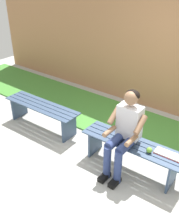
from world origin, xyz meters
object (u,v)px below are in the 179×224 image
Objects in this scene: bench_far at (42,111)px; person_seated at (125,130)px; apple at (149,150)px; bench_near at (131,149)px; book_open at (170,155)px.

bench_far is 1.23× the size of person_seated.
bench_far is 1.86m from person_seated.
apple reaches higher than bench_far.
bench_near is 18.74× the size of apple.
bench_near is 1.91m from bench_far.
apple reaches higher than bench_near.
apple is (-0.38, -0.05, -0.19)m from person_seated.
book_open is (-2.46, -0.05, 0.13)m from bench_far.
person_seated is (0.08, 0.10, 0.36)m from bench_near.
apple reaches higher than book_open.
bench_near is 1.21× the size of person_seated.
apple is at bearing -173.05° from person_seated.
book_open is at bearing -178.73° from bench_far.
book_open is at bearing -156.28° from apple.
bench_far is at bearing -0.20° from book_open.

